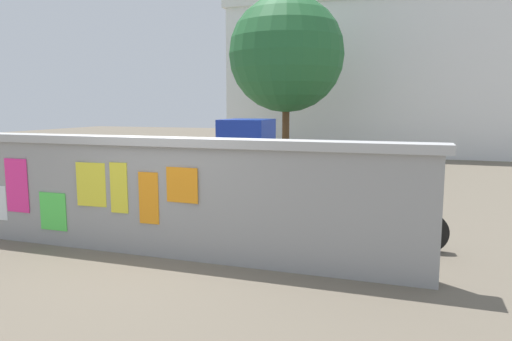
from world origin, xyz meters
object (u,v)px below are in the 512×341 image
bicycle_near (374,199)px  person_bystander (178,176)px  auto_rickshaw_truck (284,156)px  person_walking (80,166)px  tree_roadside (286,54)px  motorcycle (387,220)px  bicycle_far (163,183)px

bicycle_near → person_bystander: bearing=-145.8°
auto_rickshaw_truck → person_walking: size_ratio=2.26×
bicycle_near → tree_roadside: tree_roadside is taller
auto_rickshaw_truck → person_bystander: size_ratio=2.26×
auto_rickshaw_truck → tree_roadside: bearing=104.5°
auto_rickshaw_truck → person_bystander: (-0.68, -4.47, 0.09)m
auto_rickshaw_truck → bicycle_near: (2.50, -2.31, -0.54)m
motorcycle → bicycle_near: 2.13m
auto_rickshaw_truck → bicycle_far: auto_rickshaw_truck is taller
bicycle_far → tree_roadside: (1.09, 7.21, 3.70)m
motorcycle → bicycle_near: size_ratio=1.12×
bicycle_far → person_walking: person_walking is taller
auto_rickshaw_truck → motorcycle: 5.26m
motorcycle → bicycle_far: 5.85m
bicycle_near → tree_roadside: bearing=117.0°
bicycle_near → person_bystander: person_bystander is taller
tree_roadside → person_walking: bearing=-101.3°
auto_rickshaw_truck → tree_roadside: size_ratio=0.59×
motorcycle → bicycle_far: (-5.30, 2.47, -0.10)m
person_bystander → person_walking: bearing=167.3°
auto_rickshaw_truck → tree_roadside: (-1.37, 5.27, 3.17)m
bicycle_near → person_walking: 5.96m
bicycle_near → tree_roadside: (-3.87, 7.58, 3.70)m
tree_roadside → person_bystander: bearing=-86.0°
motorcycle → person_bystander: person_bystander is taller
motorcycle → bicycle_near: bearing=99.5°
motorcycle → tree_roadside: 11.15m
person_walking → tree_roadside: bearing=78.7°
person_bystander → tree_roadside: bearing=94.0°
auto_rickshaw_truck → bicycle_far: 3.17m
auto_rickshaw_truck → bicycle_far: (-2.45, -1.94, -0.54)m
bicycle_near → person_walking: size_ratio=1.04×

